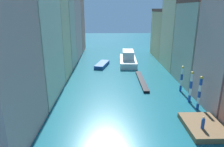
{
  "coord_description": "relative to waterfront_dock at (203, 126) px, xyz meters",
  "views": [
    {
      "loc": [
        -2.65,
        -14.31,
        12.93
      ],
      "look_at": [
        -1.88,
        21.9,
        1.5
      ],
      "focal_mm": 32.92,
      "sensor_mm": 36.0,
      "label": 1
    }
  ],
  "objects": [
    {
      "name": "ground_plane",
      "position": [
        -8.03,
        18.84,
        -0.32
      ],
      "size": [
        154.0,
        154.0,
        0.0
      ],
      "primitive_type": "plane",
      "color": "#196070"
    },
    {
      "name": "building_left_1",
      "position": [
        -22.17,
        9.71,
        7.76
      ],
      "size": [
        7.81,
        11.07,
        16.13
      ],
      "color": "beige",
      "rests_on": "ground"
    },
    {
      "name": "building_left_2",
      "position": [
        -22.17,
        19.03,
        8.61
      ],
      "size": [
        7.81,
        7.36,
        17.83
      ],
      "color": "beige",
      "rests_on": "ground"
    },
    {
      "name": "building_left_3",
      "position": [
        -22.17,
        26.77,
        8.61
      ],
      "size": [
        7.81,
        7.32,
        17.83
      ],
      "color": "#BCB299",
      "rests_on": "ground"
    },
    {
      "name": "building_left_4",
      "position": [
        -22.17,
        36.19,
        7.82
      ],
      "size": [
        7.81,
        11.64,
        16.25
      ],
      "color": "tan",
      "rests_on": "ground"
    },
    {
      "name": "building_left_5",
      "position": [
        -22.17,
        46.68,
        10.11
      ],
      "size": [
        7.81,
        8.73,
        20.83
      ],
      "color": "#C6705B",
      "rests_on": "ground"
    },
    {
      "name": "building_right_2",
      "position": [
        6.12,
        15.42,
        7.02
      ],
      "size": [
        7.81,
        10.17,
        14.65
      ],
      "color": "#BCB299",
      "rests_on": "ground"
    },
    {
      "name": "building_right_3",
      "position": [
        6.12,
        25.63,
        10.88
      ],
      "size": [
        7.81,
        9.97,
        22.37
      ],
      "color": "beige",
      "rests_on": "ground"
    },
    {
      "name": "building_right_4",
      "position": [
        6.12,
        36.33,
        6.19
      ],
      "size": [
        7.81,
        11.56,
        12.99
      ],
      "color": "#DBB77A",
      "rests_on": "ground"
    },
    {
      "name": "waterfront_dock",
      "position": [
        0.0,
        0.0,
        0.0
      ],
      "size": [
        3.98,
        5.5,
        0.63
      ],
      "color": "brown",
      "rests_on": "ground"
    },
    {
      "name": "person_on_dock",
      "position": [
        -0.53,
        -0.86,
        0.96
      ],
      "size": [
        0.36,
        0.36,
        1.4
      ],
      "color": "#234C93",
      "rests_on": "waterfront_dock"
    },
    {
      "name": "mooring_pole_0",
      "position": [
        1.38,
        4.75,
        2.09
      ],
      "size": [
        0.39,
        0.39,
        4.69
      ],
      "color": "#1E479E",
      "rests_on": "ground"
    },
    {
      "name": "mooring_pole_1",
      "position": [
        1.11,
        7.03,
        2.05
      ],
      "size": [
        0.39,
        0.39,
        4.61
      ],
      "color": "#1E479E",
      "rests_on": "ground"
    },
    {
      "name": "mooring_pole_2",
      "position": [
        1.24,
        11.15,
        1.86
      ],
      "size": [
        0.39,
        0.39,
        4.24
      ],
      "color": "#1E479E",
      "rests_on": "ground"
    },
    {
      "name": "vaporetto_white",
      "position": [
        -5.72,
        28.88,
        0.91
      ],
      "size": [
        4.44,
        10.89,
        3.3
      ],
      "color": "white",
      "rests_on": "ground"
    },
    {
      "name": "gondola_black",
      "position": [
        -4.4,
        15.79,
        -0.12
      ],
      "size": [
        1.12,
        10.97,
        0.39
      ],
      "color": "black",
      "rests_on": "ground"
    },
    {
      "name": "motorboat_0",
      "position": [
        -12.03,
        26.81,
        0.08
      ],
      "size": [
        3.54,
        6.68,
        0.79
      ],
      "color": "#234C93",
      "rests_on": "ground"
    }
  ]
}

